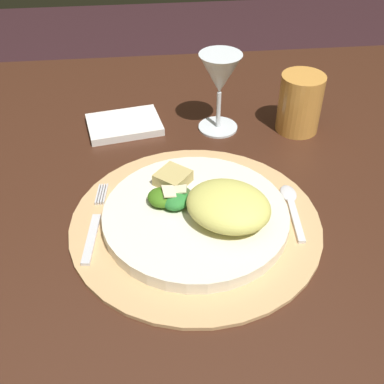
{
  "coord_description": "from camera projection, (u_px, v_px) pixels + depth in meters",
  "views": [
    {
      "loc": [
        -0.05,
        -0.58,
        1.19
      ],
      "look_at": [
        0.01,
        -0.02,
        0.72
      ],
      "focal_mm": 45.38,
      "sensor_mm": 36.0,
      "label": 1
    }
  ],
  "objects": [
    {
      "name": "dinner_plate",
      "position": [
        196.0,
        216.0,
        0.7
      ],
      "size": [
        0.27,
        0.27,
        0.02
      ],
      "primitive_type": "cylinder",
      "color": "#EFE6CF",
      "rests_on": "placemat"
    },
    {
      "name": "spoon",
      "position": [
        291.0,
        203.0,
        0.73
      ],
      "size": [
        0.03,
        0.13,
        0.01
      ],
      "color": "silver",
      "rests_on": "placemat"
    },
    {
      "name": "fork",
      "position": [
        94.0,
        226.0,
        0.69
      ],
      "size": [
        0.03,
        0.16,
        0.0
      ],
      "color": "silver",
      "rests_on": "placemat"
    },
    {
      "name": "napkin",
      "position": [
        124.0,
        125.0,
        0.9
      ],
      "size": [
        0.15,
        0.12,
        0.01
      ],
      "primitive_type": "cube",
      "rotation": [
        0.0,
        0.0,
        0.18
      ],
      "color": "white",
      "rests_on": "dining_table"
    },
    {
      "name": "dining_table",
      "position": [
        182.0,
        245.0,
        0.84
      ],
      "size": [
        1.44,
        1.04,
        0.7
      ],
      "color": "#3D2014",
      "rests_on": "ground"
    },
    {
      "name": "wine_glass",
      "position": [
        220.0,
        77.0,
        0.84
      ],
      "size": [
        0.08,
        0.08,
        0.15
      ],
      "color": "silver",
      "rests_on": "dining_table"
    },
    {
      "name": "salad_greens",
      "position": [
        171.0,
        198.0,
        0.7
      ],
      "size": [
        0.08,
        0.07,
        0.03
      ],
      "color": "#3E7218",
      "rests_on": "dinner_plate"
    },
    {
      "name": "pasta_serving",
      "position": [
        228.0,
        206.0,
        0.67
      ],
      "size": [
        0.16,
        0.15,
        0.04
      ],
      "primitive_type": "ellipsoid",
      "rotation": [
        0.0,
        0.0,
        2.51
      ],
      "color": "#D7D165",
      "rests_on": "dinner_plate"
    },
    {
      "name": "placemat",
      "position": [
        196.0,
        223.0,
        0.7
      ],
      "size": [
        0.36,
        0.36,
        0.01
      ],
      "primitive_type": "cylinder",
      "color": "tan",
      "rests_on": "dining_table"
    },
    {
      "name": "amber_tumbler",
      "position": [
        300.0,
        103.0,
        0.87
      ],
      "size": [
        0.08,
        0.08,
        0.11
      ],
      "primitive_type": "cylinder",
      "color": "gold",
      "rests_on": "dining_table"
    },
    {
      "name": "bread_piece",
      "position": [
        173.0,
        178.0,
        0.73
      ],
      "size": [
        0.06,
        0.06,
        0.02
      ],
      "primitive_type": "cube",
      "rotation": [
        0.0,
        0.0,
        2.44
      ],
      "color": "tan",
      "rests_on": "dinner_plate"
    }
  ]
}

